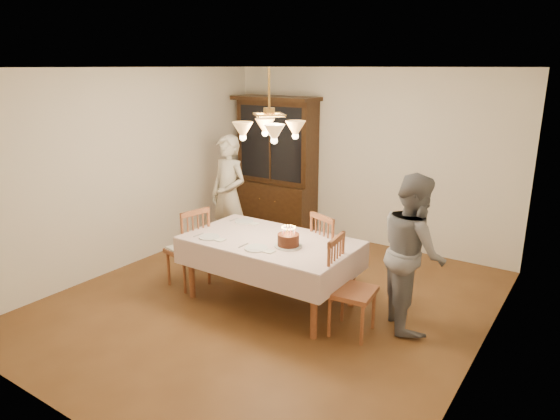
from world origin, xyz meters
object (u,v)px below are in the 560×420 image
Objects in this scene: dining_table at (270,246)px; china_hutch at (277,167)px; chair_far_side at (333,258)px; elderly_woman at (229,196)px; birthday_cake at (288,241)px.

china_hutch is (-1.45, 2.25, 0.36)m from dining_table.
elderly_woman is (-1.87, 0.37, 0.41)m from chair_far_side.
china_hutch is 2.61m from chair_far_side.
elderly_woman is (0.06, -1.29, -0.19)m from china_hutch.
china_hutch is 1.27× the size of elderly_woman.
elderly_woman is (-1.39, 0.96, 0.17)m from dining_table.
china_hutch is 1.31m from elderly_woman.
elderly_woman reaches higher than chair_far_side.
chair_far_side is 0.59× the size of elderly_woman.
chair_far_side is at bearing 74.59° from birthday_cake.
dining_table is 0.88× the size of china_hutch.
china_hutch reaches higher than birthday_cake.
dining_table is 0.80m from chair_far_side.
birthday_cake is at bearing -105.41° from chair_far_side.
chair_far_side reaches higher than birthday_cake.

